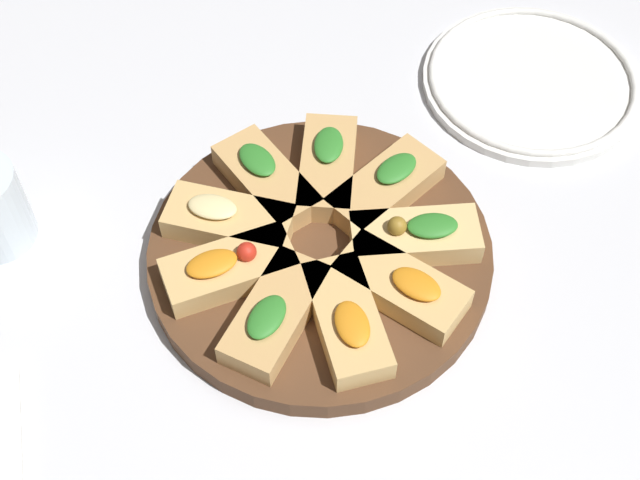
% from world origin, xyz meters
% --- Properties ---
extents(ground_plane, '(3.00, 3.00, 0.00)m').
position_xyz_m(ground_plane, '(0.00, 0.00, 0.00)').
color(ground_plane, silver).
extents(serving_board, '(0.33, 0.33, 0.02)m').
position_xyz_m(serving_board, '(0.00, 0.00, 0.01)').
color(serving_board, '#51331E').
rests_on(serving_board, ground_plane).
extents(focaccia_slice_0, '(0.09, 0.13, 0.04)m').
position_xyz_m(focaccia_slice_0, '(0.03, -0.08, 0.04)').
color(focaccia_slice_0, tan).
rests_on(focaccia_slice_0, serving_board).
extents(focaccia_slice_1, '(0.13, 0.10, 0.03)m').
position_xyz_m(focaccia_slice_1, '(0.08, -0.04, 0.04)').
color(focaccia_slice_1, tan).
rests_on(focaccia_slice_1, serving_board).
extents(focaccia_slice_2, '(0.13, 0.08, 0.03)m').
position_xyz_m(focaccia_slice_2, '(0.09, 0.02, 0.04)').
color(focaccia_slice_2, tan).
rests_on(focaccia_slice_2, serving_board).
extents(focaccia_slice_3, '(0.11, 0.13, 0.03)m').
position_xyz_m(focaccia_slice_3, '(0.05, 0.07, 0.04)').
color(focaccia_slice_3, tan).
rests_on(focaccia_slice_3, serving_board).
extents(focaccia_slice_4, '(0.06, 0.12, 0.04)m').
position_xyz_m(focaccia_slice_4, '(-0.00, 0.09, 0.04)').
color(focaccia_slice_4, '#DBB775').
rests_on(focaccia_slice_4, serving_board).
extents(focaccia_slice_5, '(0.12, 0.12, 0.03)m').
position_xyz_m(focaccia_slice_5, '(-0.06, 0.07, 0.04)').
color(focaccia_slice_5, tan).
rests_on(focaccia_slice_5, serving_board).
extents(focaccia_slice_6, '(0.13, 0.07, 0.03)m').
position_xyz_m(focaccia_slice_6, '(-0.09, 0.01, 0.04)').
color(focaccia_slice_6, tan).
rests_on(focaccia_slice_6, serving_board).
extents(focaccia_slice_7, '(0.13, 0.11, 0.03)m').
position_xyz_m(focaccia_slice_7, '(-0.07, -0.05, 0.04)').
color(focaccia_slice_7, tan).
rests_on(focaccia_slice_7, serving_board).
extents(focaccia_slice_8, '(0.08, 0.13, 0.03)m').
position_xyz_m(focaccia_slice_8, '(-0.03, -0.09, 0.04)').
color(focaccia_slice_8, tan).
rests_on(focaccia_slice_8, serving_board).
extents(plate_left, '(0.24, 0.24, 0.02)m').
position_xyz_m(plate_left, '(-0.23, 0.25, 0.01)').
color(plate_left, white).
rests_on(plate_left, ground_plane).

